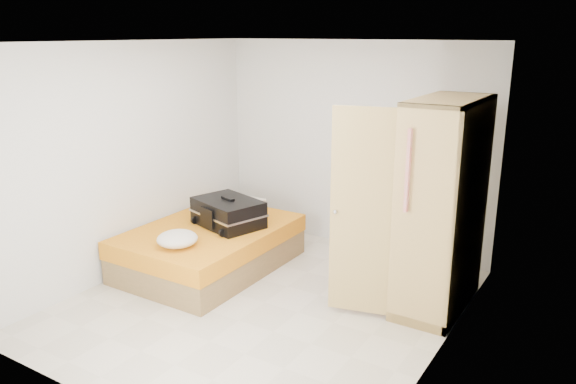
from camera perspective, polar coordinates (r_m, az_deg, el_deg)
The scene contains 7 objects.
room at distance 5.43m, azimuth -2.55°, elevation 1.16°, with size 4.00×4.02×2.60m.
bed at distance 6.68m, azimuth -7.93°, elevation -5.59°, with size 1.42×2.02×0.50m.
wardrobe at distance 5.65m, azimuth 14.77°, elevation -1.96°, with size 1.16×1.32×2.10m.
person at distance 5.77m, azimuth 8.73°, elevation -2.12°, with size 0.67×0.44×1.83m, color red.
suitcase at distance 6.59m, azimuth -6.12°, elevation -2.10°, with size 0.93×0.79×0.34m.
round_cushion at distance 6.06m, azimuth -11.18°, elevation -4.69°, with size 0.43×0.43×0.16m, color silver.
pillow at distance 7.31m, azimuth -4.85°, elevation -1.06°, with size 0.60×0.31×0.11m, color silver.
Camera 1 is at (2.98, -4.33, 2.69)m, focal length 35.00 mm.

